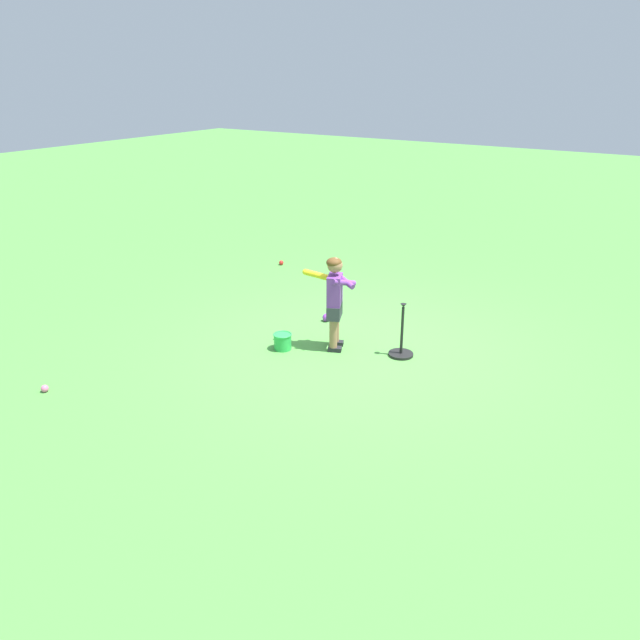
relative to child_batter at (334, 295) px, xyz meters
The scene contains 7 objects.
ground_plane 0.74m from the child_batter, 147.78° to the right, with size 40.00×40.00×0.00m, color #519942.
child_batter is the anchor object (origin of this frame).
play_ball_near_batter 1.01m from the child_batter, 51.34° to the right, with size 0.10×0.10×0.10m, color purple.
play_ball_far_right 3.15m from the child_batter, 52.95° to the left, with size 0.07×0.07×0.07m, color pink.
play_ball_by_bucket 3.39m from the child_batter, 43.13° to the right, with size 0.07×0.07×0.07m, color red.
batting_tee 0.95m from the child_batter, 162.30° to the right, with size 0.28×0.28×0.62m.
toy_bucket 0.81m from the child_batter, 36.23° to the left, with size 0.22×0.22×0.19m.
Camera 1 is at (-3.12, 5.74, 3.01)m, focal length 34.92 mm.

